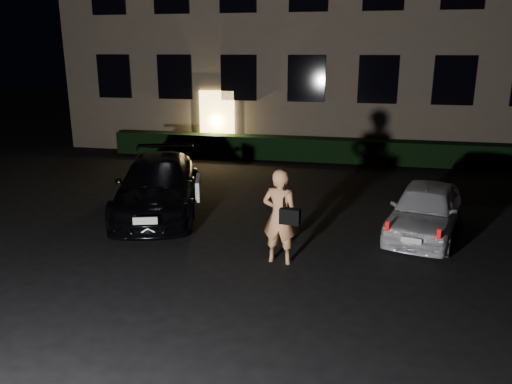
# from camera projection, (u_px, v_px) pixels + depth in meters

# --- Properties ---
(ground) EXTENTS (80.00, 80.00, 0.00)m
(ground) POSITION_uv_depth(u_px,v_px,m) (231.00, 280.00, 9.13)
(ground) COLOR black
(ground) RESTS_ON ground
(building) EXTENTS (20.00, 8.11, 12.00)m
(building) POSITION_uv_depth(u_px,v_px,m) (319.00, 2.00, 21.54)
(building) COLOR #6A5E4C
(building) RESTS_ON ground
(hedge) EXTENTS (15.00, 0.70, 0.85)m
(hedge) POSITION_uv_depth(u_px,v_px,m) (303.00, 149.00, 18.87)
(hedge) COLOR black
(hedge) RESTS_ON ground
(sedan) EXTENTS (3.28, 5.19, 1.40)m
(sedan) POSITION_uv_depth(u_px,v_px,m) (158.00, 185.00, 12.80)
(sedan) COLOR black
(sedan) RESTS_ON ground
(hatch) EXTENTS (2.20, 3.71, 1.18)m
(hatch) POSITION_uv_depth(u_px,v_px,m) (425.00, 209.00, 11.23)
(hatch) COLOR silver
(hatch) RESTS_ON ground
(man) EXTENTS (0.79, 0.53, 1.90)m
(man) POSITION_uv_depth(u_px,v_px,m) (280.00, 216.00, 9.65)
(man) COLOR #E89B61
(man) RESTS_ON ground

